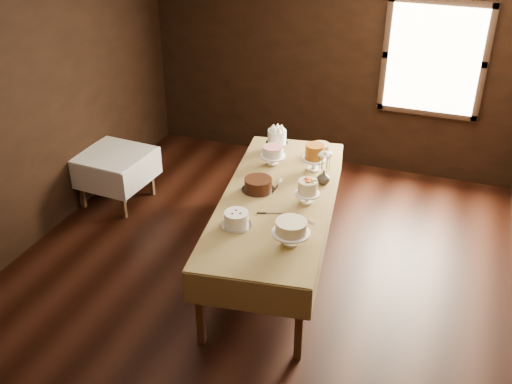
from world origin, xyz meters
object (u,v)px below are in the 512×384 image
(cake_lattice, at_px, (273,156))
(cake_swirl, at_px, (236,220))
(cake_flowers, at_px, (307,193))
(cake_server_b, at_px, (309,221))
(cake_meringue, at_px, (277,141))
(cake_cream, at_px, (291,233))
(cake_server_c, at_px, (280,182))
(cake_server_d, at_px, (312,183))
(cake_caramel, at_px, (314,159))
(flower_vase, at_px, (324,177))
(cake_chocolate, at_px, (258,185))
(cake_speckled, at_px, (320,149))
(display_table, at_px, (277,202))
(side_table, at_px, (114,159))
(cake_server_a, at_px, (274,213))

(cake_lattice, distance_m, cake_swirl, 1.29)
(cake_flowers, xyz_separation_m, cake_server_b, (0.11, -0.33, -0.10))
(cake_meringue, distance_m, cake_lattice, 0.34)
(cake_cream, bearing_deg, cake_server_c, 113.36)
(cake_swirl, bearing_deg, cake_server_d, 67.05)
(cake_server_b, xyz_separation_m, cake_server_c, (-0.49, 0.62, 0.00))
(cake_cream, distance_m, cake_server_c, 1.11)
(cake_lattice, xyz_separation_m, cake_caramel, (0.45, 0.03, 0.04))
(cake_server_d, relative_size, flower_vase, 1.67)
(cake_chocolate, height_order, cake_server_b, cake_chocolate)
(flower_vase, bearing_deg, cake_speckled, 107.52)
(display_table, height_order, cake_lattice, cake_lattice)
(display_table, bearing_deg, cake_meringue, 108.82)
(side_table, xyz_separation_m, cake_swirl, (2.10, -1.22, 0.32))
(cake_server_c, height_order, cake_server_d, same)
(cake_lattice, distance_m, cake_server_a, 1.03)
(cake_lattice, bearing_deg, cake_server_c, -61.40)
(cake_server_d, bearing_deg, cake_lattice, 85.67)
(cake_server_b, relative_size, cake_server_c, 1.00)
(cake_cream, bearing_deg, cake_server_b, 82.71)
(cake_chocolate, distance_m, cake_swirl, 0.69)
(cake_flowers, height_order, flower_vase, cake_flowers)
(cake_server_a, bearing_deg, cake_speckled, 67.36)
(cake_server_a, relative_size, cake_server_d, 1.00)
(cake_server_d, bearing_deg, cake_cream, -150.91)
(display_table, relative_size, cake_cream, 8.42)
(cake_speckled, relative_size, cake_caramel, 0.87)
(cake_cream, bearing_deg, cake_server_a, 125.22)
(cake_flowers, relative_size, cake_swirl, 0.84)
(cake_caramel, distance_m, cake_server_a, 1.01)
(cake_server_c, distance_m, flower_vase, 0.45)
(cake_cream, height_order, cake_server_d, cake_cream)
(cake_chocolate, relative_size, cake_server_d, 1.63)
(side_table, bearing_deg, cake_caramel, 2.10)
(cake_server_d, bearing_deg, cake_flowers, -148.90)
(cake_speckled, height_order, cake_lattice, cake_lattice)
(cake_caramel, xyz_separation_m, cake_swirl, (-0.36, -1.31, -0.06))
(cake_server_c, distance_m, cake_server_d, 0.34)
(cake_swirl, xyz_separation_m, cake_server_c, (0.11, 0.92, -0.06))
(cake_meringue, height_order, cake_lattice, cake_meringue)
(cake_caramel, height_order, cake_server_a, cake_caramel)
(cake_cream, bearing_deg, cake_swirl, 170.21)
(cake_server_b, relative_size, cake_server_d, 1.00)
(cake_flowers, bearing_deg, cake_caramel, 100.09)
(cake_lattice, xyz_separation_m, cake_server_a, (0.35, -0.97, -0.09))
(cake_chocolate, height_order, cake_server_d, cake_chocolate)
(cake_caramel, xyz_separation_m, cake_server_d, (0.07, -0.30, -0.13))
(cake_speckled, distance_m, cake_server_b, 1.43)
(cake_caramel, distance_m, cake_swirl, 1.36)
(cake_cream, xyz_separation_m, cake_server_d, (-0.12, 1.11, -0.10))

